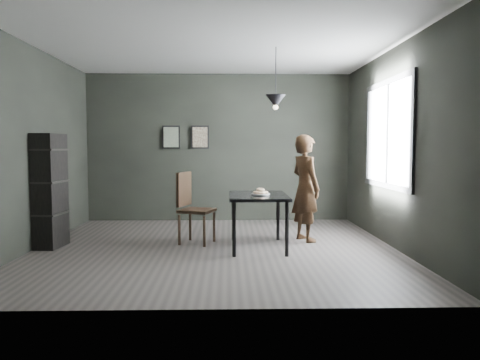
{
  "coord_description": "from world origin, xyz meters",
  "views": [
    {
      "loc": [
        0.19,
        -6.48,
        1.41
      ],
      "look_at": [
        0.35,
        0.05,
        0.95
      ],
      "focal_mm": 35.0,
      "sensor_mm": 36.0,
      "label": 1
    }
  ],
  "objects_px": {
    "woman": "(306,188)",
    "pendant_lamp": "(276,101)",
    "white_plate": "(261,195)",
    "wood_chair": "(191,203)",
    "shelf_unit": "(50,191)",
    "cafe_table": "(258,200)"
  },
  "relations": [
    {
      "from": "woman",
      "to": "pendant_lamp",
      "type": "bearing_deg",
      "value": 103.77
    },
    {
      "from": "white_plate",
      "to": "woman",
      "type": "relative_size",
      "value": 0.14
    },
    {
      "from": "wood_chair",
      "to": "shelf_unit",
      "type": "xyz_separation_m",
      "value": [
        -1.96,
        -0.23,
        0.2
      ]
    },
    {
      "from": "woman",
      "to": "wood_chair",
      "type": "height_order",
      "value": "woman"
    },
    {
      "from": "shelf_unit",
      "to": "pendant_lamp",
      "type": "bearing_deg",
      "value": 5.1
    },
    {
      "from": "shelf_unit",
      "to": "woman",
      "type": "bearing_deg",
      "value": 11.1
    },
    {
      "from": "white_plate",
      "to": "pendant_lamp",
      "type": "height_order",
      "value": "pendant_lamp"
    },
    {
      "from": "shelf_unit",
      "to": "pendant_lamp",
      "type": "height_order",
      "value": "pendant_lamp"
    },
    {
      "from": "pendant_lamp",
      "to": "wood_chair",
      "type": "bearing_deg",
      "value": 168.58
    },
    {
      "from": "cafe_table",
      "to": "pendant_lamp",
      "type": "bearing_deg",
      "value": 21.8
    },
    {
      "from": "wood_chair",
      "to": "cafe_table",
      "type": "bearing_deg",
      "value": -0.61
    },
    {
      "from": "white_plate",
      "to": "shelf_unit",
      "type": "distance_m",
      "value": 2.96
    },
    {
      "from": "white_plate",
      "to": "woman",
      "type": "bearing_deg",
      "value": 37.89
    },
    {
      "from": "woman",
      "to": "pendant_lamp",
      "type": "xyz_separation_m",
      "value": [
        -0.5,
        -0.38,
        1.25
      ]
    },
    {
      "from": "shelf_unit",
      "to": "white_plate",
      "type": "bearing_deg",
      "value": 1.71
    },
    {
      "from": "white_plate",
      "to": "woman",
      "type": "distance_m",
      "value": 0.91
    },
    {
      "from": "wood_chair",
      "to": "pendant_lamp",
      "type": "height_order",
      "value": "pendant_lamp"
    },
    {
      "from": "woman",
      "to": "wood_chair",
      "type": "bearing_deg",
      "value": 70.75
    },
    {
      "from": "pendant_lamp",
      "to": "woman",
      "type": "bearing_deg",
      "value": 37.61
    },
    {
      "from": "woman",
      "to": "shelf_unit",
      "type": "xyz_separation_m",
      "value": [
        -3.67,
        -0.36,
        0.0
      ]
    },
    {
      "from": "wood_chair",
      "to": "shelf_unit",
      "type": "distance_m",
      "value": 1.98
    },
    {
      "from": "cafe_table",
      "to": "wood_chair",
      "type": "relative_size",
      "value": 1.15
    }
  ]
}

